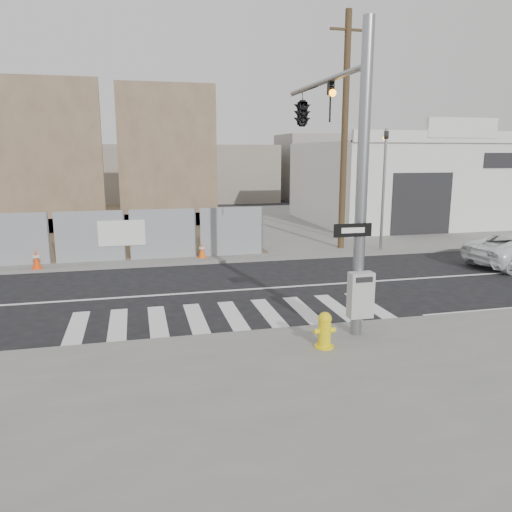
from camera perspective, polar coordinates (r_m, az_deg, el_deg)
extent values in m
plane|color=black|center=(15.88, -4.35, -4.06)|extent=(100.00, 100.00, 0.00)
cube|color=slate|center=(29.51, -8.77, 3.28)|extent=(50.00, 20.00, 0.12)
cylinder|color=gray|center=(11.43, 12.01, 8.03)|extent=(0.26, 0.26, 7.00)
cylinder|color=gray|center=(13.92, 7.62, 19.10)|extent=(0.14, 5.20, 0.14)
cube|color=#B2B2AF|center=(11.58, 11.87, -4.38)|extent=(0.55, 0.30, 1.05)
cube|color=black|center=(11.29, 11.00, 2.91)|extent=(0.90, 0.03, 0.30)
cube|color=silver|center=(11.27, 11.04, 2.90)|extent=(0.55, 0.01, 0.12)
imported|color=black|center=(13.31, 8.52, 17.04)|extent=(0.16, 0.20, 1.00)
imported|color=black|center=(15.36, 5.33, 16.38)|extent=(0.53, 2.48, 1.00)
cylinder|color=gray|center=(22.34, 14.35, 7.26)|extent=(0.12, 0.12, 5.20)
imported|color=black|center=(22.30, 14.68, 13.67)|extent=(0.16, 0.20, 1.00)
cube|color=brown|center=(28.47, -23.26, 10.39)|extent=(6.00, 0.50, 8.00)
cube|color=brown|center=(29.11, -22.57, 3.32)|extent=(6.00, 1.30, 0.80)
cube|color=brown|center=(29.16, -10.02, 11.15)|extent=(5.50, 0.50, 8.00)
cube|color=brown|center=(29.80, -9.82, 4.22)|extent=(5.50, 1.30, 0.80)
cube|color=silver|center=(32.59, 16.85, 8.05)|extent=(12.00, 10.00, 4.80)
cube|color=silver|center=(28.35, 22.35, 12.48)|extent=(12.00, 0.30, 0.60)
cube|color=silver|center=(28.33, 22.48, 13.39)|extent=(4.00, 0.30, 1.00)
cube|color=black|center=(27.33, 18.40, 5.67)|extent=(3.40, 0.06, 3.20)
cylinder|color=#4F3E25|center=(22.46, 10.09, 13.60)|extent=(0.28, 0.28, 10.00)
cube|color=#4F3E25|center=(23.00, 10.49, 24.10)|extent=(1.60, 0.10, 0.10)
cylinder|color=yellow|center=(11.22, 7.79, -10.18)|extent=(0.44, 0.44, 0.04)
cylinder|color=yellow|center=(11.11, 7.83, -8.76)|extent=(0.28, 0.28, 0.63)
sphere|color=yellow|center=(11.00, 7.88, -7.11)|extent=(0.30, 0.30, 0.30)
cylinder|color=yellow|center=(11.03, 7.02, -8.54)|extent=(0.15, 0.12, 0.12)
cylinder|color=yellow|center=(11.15, 8.66, -8.37)|extent=(0.15, 0.12, 0.12)
cube|color=#F8430D|center=(20.10, -23.73, -1.28)|extent=(0.41, 0.41, 0.03)
cone|color=#F8430D|center=(20.03, -23.81, -0.33)|extent=(0.36, 0.36, 0.72)
cylinder|color=silver|center=(20.01, -23.83, -0.04)|extent=(0.28, 0.28, 0.08)
cube|color=#FE5E0D|center=(20.48, -6.17, -0.13)|extent=(0.36, 0.36, 0.03)
cone|color=#FE5E0D|center=(20.42, -6.19, 0.69)|extent=(0.32, 0.32, 0.62)
cylinder|color=silver|center=(20.40, -6.20, 0.93)|extent=(0.24, 0.24, 0.07)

